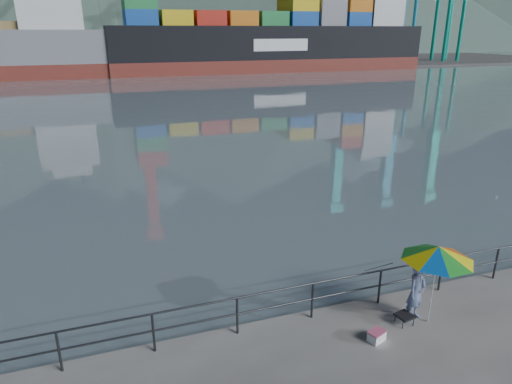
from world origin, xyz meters
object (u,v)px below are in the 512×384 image
fisherman (416,291)px  beach_umbrella (438,253)px  cooler_bag (377,336)px  container_ship (280,36)px

fisherman → beach_umbrella: 1.22m
cooler_bag → fisherman: bearing=-2.1°
beach_umbrella → container_ship: bearing=71.0°
fisherman → container_ship: bearing=51.3°
fisherman → cooler_bag: (-1.41, -0.48, -0.67)m
fisherman → container_ship: size_ratio=0.03×
beach_umbrella → cooler_bag: bearing=-172.5°
fisherman → beach_umbrella: bearing=-63.7°
beach_umbrella → container_ship: 77.97m
beach_umbrella → container_ship: container_ship is taller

